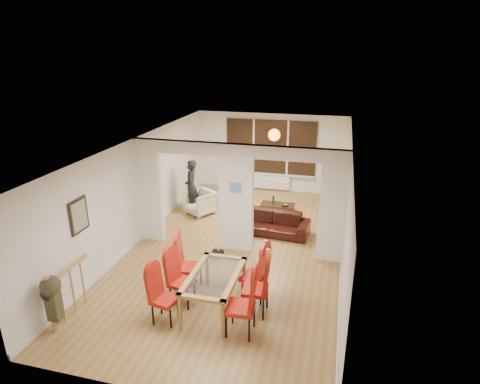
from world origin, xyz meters
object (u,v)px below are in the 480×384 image
at_px(dining_table, 214,292).
at_px(dining_chair_lc, 189,264).
at_px(bottle, 273,200).
at_px(dining_chair_rc, 254,273).
at_px(dining_chair_la, 165,296).
at_px(coffee_table, 278,208).
at_px(armchair, 200,202).
at_px(television, 327,200).
at_px(dining_chair_rb, 255,285).
at_px(dining_chair_lb, 182,279).
at_px(sofa, 271,223).
at_px(person, 191,186).
at_px(dining_chair_ra, 241,303).
at_px(bowl, 285,205).

distance_m(dining_table, dining_chair_lc, 0.89).
bearing_deg(dining_table, bottle, 87.19).
relative_size(dining_chair_lc, dining_chair_rc, 1.01).
relative_size(dining_chair_la, dining_chair_lc, 0.93).
distance_m(dining_table, coffee_table, 5.00).
relative_size(armchair, television, 0.88).
xyz_separation_m(dining_chair_rb, dining_chair_rc, (-0.12, 0.43, -0.02)).
relative_size(dining_chair_rc, armchair, 1.44).
bearing_deg(dining_table, coffee_table, 85.72).
bearing_deg(bottle, dining_chair_lc, -101.99).
height_order(dining_chair_lb, dining_chair_lc, dining_chair_lc).
bearing_deg(coffee_table, sofa, -87.01).
distance_m(dining_chair_rb, person, 5.22).
relative_size(dining_table, dining_chair_ra, 1.31).
relative_size(dining_table, person, 0.99).
xyz_separation_m(dining_table, armchair, (-1.81, 4.26, -0.01)).
bearing_deg(person, armchair, 47.06).
bearing_deg(bottle, dining_chair_lb, -100.07).
relative_size(dining_table, bottle, 5.50).
bearing_deg(dining_chair_lb, dining_chair_lc, 109.69).
bearing_deg(sofa, dining_chair_ra, -82.61).
bearing_deg(bowl, person, -170.20).
height_order(armchair, bottle, armchair).
bearing_deg(dining_table, armchair, 113.00).
distance_m(armchair, bowl, 2.48).
bearing_deg(dining_chair_la, armchair, 114.97).
height_order(television, bottle, bottle).
distance_m(dining_chair_ra, television, 6.27).
distance_m(dining_chair_rc, television, 5.25).
relative_size(dining_chair_rb, coffee_table, 1.17).
distance_m(dining_chair_lb, dining_chair_ra, 1.38).
relative_size(dining_chair_la, dining_chair_lb, 0.97).
xyz_separation_m(dining_chair_la, armchair, (-1.08, 4.82, -0.17)).
distance_m(dining_chair_lb, dining_chair_rc, 1.36).
relative_size(dining_table, dining_chair_rb, 1.34).
relative_size(dining_chair_la, sofa, 0.52).
distance_m(television, bowl, 1.40).
bearing_deg(dining_table, bowl, 83.10).
relative_size(dining_chair_lc, bottle, 3.95).
distance_m(dining_table, dining_chair_rb, 0.79).
distance_m(dining_chair_rb, coffee_table, 4.95).
distance_m(dining_chair_rc, bottle, 4.48).
bearing_deg(armchair, person, -174.01).
xyz_separation_m(dining_chair_lb, sofa, (1.09, 3.47, -0.24)).
bearing_deg(television, dining_table, -177.90).
bearing_deg(person, dining_chair_lb, 2.20).
bearing_deg(television, dining_chair_la, 177.56).
height_order(dining_chair_lc, dining_chair_rc, dining_chair_lc).
bearing_deg(dining_table, person, 115.68).
distance_m(dining_chair_ra, person, 5.67).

